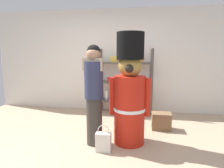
{
  "coord_description": "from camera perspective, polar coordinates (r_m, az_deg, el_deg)",
  "views": [
    {
      "loc": [
        0.74,
        -2.71,
        1.47
      ],
      "look_at": [
        0.28,
        0.24,
        1.0
      ],
      "focal_mm": 30.33,
      "sensor_mm": 36.0,
      "label": 1
    }
  ],
  "objects": [
    {
      "name": "ground_plane",
      "position": [
        3.17,
        -6.04,
        -18.72
      ],
      "size": [
        6.4,
        6.4,
        0.0
      ],
      "primitive_type": "plane",
      "color": "tan"
    },
    {
      "name": "person_shopper",
      "position": [
        3.04,
        -5.42,
        -2.42
      ],
      "size": [
        0.32,
        0.3,
        1.62
      ],
      "color": "#38332D",
      "rests_on": "ground_plane"
    },
    {
      "name": "back_wall",
      "position": [
        4.97,
        0.27,
        6.99
      ],
      "size": [
        6.4,
        0.12,
        2.6
      ],
      "primitive_type": "cube",
      "color": "silver",
      "rests_on": "ground_plane"
    },
    {
      "name": "merchandise_shelf",
      "position": [
        4.75,
        4.06,
        0.98
      ],
      "size": [
        1.34,
        0.35,
        1.61
      ],
      "color": "#4C4742",
      "rests_on": "ground_plane"
    },
    {
      "name": "shopping_bag",
      "position": [
        3.01,
        -2.62,
        -16.99
      ],
      "size": [
        0.23,
        0.12,
        0.42
      ],
      "color": "silver",
      "rests_on": "ground_plane"
    },
    {
      "name": "display_crate",
      "position": [
        3.93,
        14.6,
        -10.74
      ],
      "size": [
        0.38,
        0.26,
        0.33
      ],
      "color": "brown",
      "rests_on": "ground_plane"
    },
    {
      "name": "teddy_bear_guard",
      "position": [
        3.09,
        5.33,
        -2.69
      ],
      "size": [
        0.68,
        0.52,
        1.81
      ],
      "color": "red",
      "rests_on": "ground_plane"
    }
  ]
}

